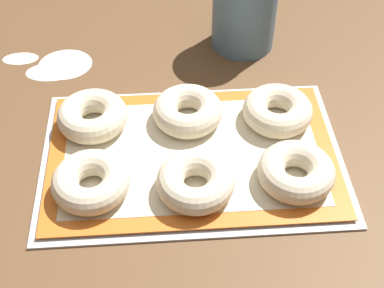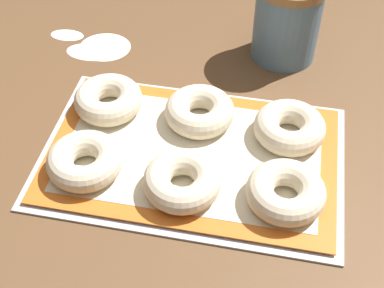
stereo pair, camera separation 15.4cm
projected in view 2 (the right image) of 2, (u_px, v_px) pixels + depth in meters
The scene contains 13 objects.
ground_plane at pixel (184, 164), 0.87m from camera, with size 2.80×2.80×0.00m, color brown.
baking_tray at pixel (192, 156), 0.88m from camera, with size 0.49×0.32×0.01m.
baking_mat at pixel (192, 154), 0.88m from camera, with size 0.47×0.30×0.00m.
bagel_front_left at pixel (85, 161), 0.84m from camera, with size 0.12×0.12×0.04m.
bagel_front_center at pixel (182, 181), 0.81m from camera, with size 0.12×0.12×0.04m.
bagel_front_right at pixel (286, 192), 0.79m from camera, with size 0.12×0.12×0.04m.
bagel_back_left at pixel (108, 100), 0.93m from camera, with size 0.12×0.12×0.04m.
bagel_back_center at pixel (200, 111), 0.91m from camera, with size 0.12×0.12×0.04m.
bagel_back_right at pixel (289, 127), 0.89m from camera, with size 0.12×0.12×0.04m.
flour_canister at pixel (287, 19), 1.02m from camera, with size 0.13×0.13×0.16m.
flour_patch_near at pixel (67, 35), 1.12m from camera, with size 0.07×0.04×0.00m.
flour_patch_far at pixel (90, 51), 1.08m from camera, with size 0.10×0.06×0.00m.
flour_patch_side at pixel (105, 46), 1.09m from camera, with size 0.11×0.10×0.00m.
Camera 2 is at (0.12, -0.56, 0.66)m, focal length 50.00 mm.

